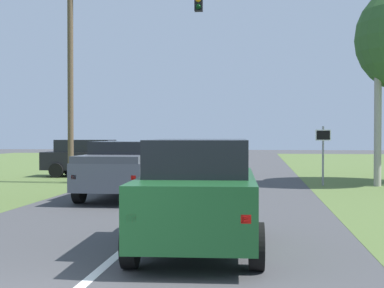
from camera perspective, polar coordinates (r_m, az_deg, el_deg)
name	(u,v)px	position (r m, az deg, el deg)	size (l,w,h in m)	color
ground_plane	(174,207)	(16.35, -1.78, -6.18)	(120.00, 120.00, 0.00)	#424244
red_suv_near	(199,192)	(10.18, 0.69, -4.75)	(2.26, 4.57, 1.94)	#194C23
pickup_truck_lead	(126,169)	(18.57, -6.48, -2.41)	(2.38, 5.48, 1.80)	#4C515B
traffic_light	(103,50)	(24.38, -8.73, 9.11)	(6.04, 0.40, 8.57)	brown
keep_moving_sign	(323,148)	(23.52, 12.73, -0.34)	(0.60, 0.09, 2.35)	gray
crossing_suv_far	(89,157)	(28.30, -10.07, -1.29)	(4.36, 2.12, 1.77)	black
utility_pole_right	(378,63)	(23.89, 17.79, 7.61)	(0.28, 0.28, 9.63)	#9E998E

